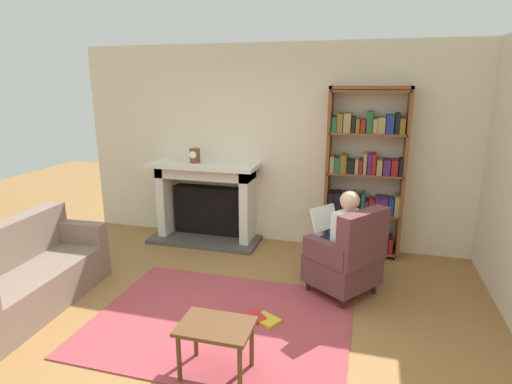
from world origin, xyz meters
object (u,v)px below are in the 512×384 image
(fireplace, at_px, (207,199))
(mantel_clock, at_px, (195,156))
(bookshelf, at_px, (364,177))
(sofa_floral, at_px, (25,277))
(armchair_reading, at_px, (348,257))
(seated_reader, at_px, (340,237))
(side_table, at_px, (216,332))

(fireplace, height_order, mantel_clock, mantel_clock)
(fireplace, xyz_separation_m, bookshelf, (2.14, 0.03, 0.44))
(sofa_floral, bearing_deg, armchair_reading, -73.26)
(seated_reader, relative_size, sofa_floral, 0.66)
(bookshelf, distance_m, seated_reader, 1.20)
(sofa_floral, bearing_deg, seated_reader, -71.52)
(seated_reader, height_order, side_table, seated_reader)
(fireplace, bearing_deg, seated_reader, -29.01)
(bookshelf, xyz_separation_m, sofa_floral, (-3.19, -2.28, -0.72))
(mantel_clock, height_order, seated_reader, mantel_clock)
(seated_reader, distance_m, side_table, 1.81)
(mantel_clock, height_order, sofa_floral, mantel_clock)
(fireplace, relative_size, side_table, 2.76)
(armchair_reading, height_order, sofa_floral, armchair_reading)
(mantel_clock, height_order, bookshelf, bookshelf)
(armchair_reading, xyz_separation_m, seated_reader, (-0.09, 0.07, 0.20))
(fireplace, height_order, side_table, fireplace)
(sofa_floral, distance_m, side_table, 2.24)
(mantel_clock, height_order, armchair_reading, mantel_clock)
(mantel_clock, bearing_deg, armchair_reading, -25.89)
(fireplace, distance_m, sofa_floral, 2.49)
(bookshelf, height_order, sofa_floral, bookshelf)
(fireplace, distance_m, mantel_clock, 0.65)
(fireplace, relative_size, seated_reader, 1.36)
(bookshelf, height_order, seated_reader, bookshelf)
(side_table, bearing_deg, bookshelf, 69.92)
(side_table, bearing_deg, seated_reader, 63.75)
(bookshelf, relative_size, armchair_reading, 2.22)
(fireplace, distance_m, bookshelf, 2.19)
(bookshelf, xyz_separation_m, side_table, (-0.99, -2.72, -0.67))
(mantel_clock, relative_size, armchair_reading, 0.20)
(mantel_clock, distance_m, armchair_reading, 2.52)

